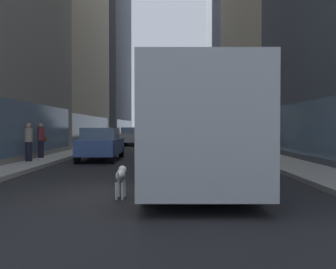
{
  "coord_description": "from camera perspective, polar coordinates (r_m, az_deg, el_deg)",
  "views": [
    {
      "loc": [
        0.51,
        -9.56,
        1.65
      ],
      "look_at": [
        0.48,
        3.72,
        1.4
      ],
      "focal_mm": 42.05,
      "sensor_mm": 36.0,
      "label": 1
    }
  ],
  "objects": [
    {
      "name": "ground_plane",
      "position": [
        44.59,
        -0.52,
        -1.03
      ],
      "size": [
        120.0,
        120.0,
        0.0
      ],
      "primitive_type": "plane",
      "color": "#232326"
    },
    {
      "name": "sidewalk_left",
      "position": [
        45.02,
        -7.8,
        -0.93
      ],
      "size": [
        2.4,
        110.0,
        0.15
      ],
      "primitive_type": "cube",
      "color": "#ADA89E",
      "rests_on": "ground"
    },
    {
      "name": "sidewalk_right",
      "position": [
        44.89,
        6.77,
        -0.93
      ],
      "size": [
        2.4,
        110.0,
        0.15
      ],
      "primitive_type": "cube",
      "color": "#ADA89E",
      "rests_on": "ground"
    },
    {
      "name": "building_left_far",
      "position": [
        70.41,
        -10.42,
        15.76
      ],
      "size": [
        10.21,
        23.67,
        39.02
      ],
      "color": "#4C515B",
      "rests_on": "ground"
    },
    {
      "name": "building_right_far",
      "position": [
        66.74,
        10.45,
        17.63
      ],
      "size": [
        8.5,
        22.4,
        41.37
      ],
      "color": "slate",
      "rests_on": "ground"
    },
    {
      "name": "transit_bus",
      "position": [
        12.65,
        3.26,
        1.65
      ],
      "size": [
        2.78,
        11.53,
        3.05
      ],
      "color": "#999EA3",
      "rests_on": "ground"
    },
    {
      "name": "car_black_suv",
      "position": [
        41.39,
        -4.45,
        -0.06
      ],
      "size": [
        1.84,
        4.16,
        1.62
      ],
      "color": "black",
      "rests_on": "ground"
    },
    {
      "name": "car_white_van",
      "position": [
        26.88,
        5.02,
        -0.68
      ],
      "size": [
        1.76,
        4.65,
        1.62
      ],
      "color": "silver",
      "rests_on": "ground"
    },
    {
      "name": "car_blue_hatchback",
      "position": [
        19.74,
        -9.53,
        -1.33
      ],
      "size": [
        1.78,
        4.46,
        1.62
      ],
      "color": "#4C6BB7",
      "rests_on": "ground"
    },
    {
      "name": "car_silver_sedan",
      "position": [
        35.52,
        -5.21,
        -0.26
      ],
      "size": [
        1.74,
        4.1,
        1.62
      ],
      "color": "#B7BABF",
      "rests_on": "ground"
    },
    {
      "name": "box_truck",
      "position": [
        38.94,
        1.15,
        1.11
      ],
      "size": [
        2.3,
        7.5,
        3.05
      ],
      "color": "#19519E",
      "rests_on": "ground"
    },
    {
      "name": "dalmatian_dog",
      "position": [
        9.29,
        -6.71,
        -5.97
      ],
      "size": [
        0.22,
        0.96,
        0.72
      ],
      "color": "white",
      "rests_on": "ground"
    },
    {
      "name": "pedestrian_with_handbag",
      "position": [
        20.21,
        -17.79,
        -0.78
      ],
      "size": [
        0.45,
        0.34,
        1.69
      ],
      "color": "#1E1E2D",
      "rests_on": "sidewalk_left"
    },
    {
      "name": "pedestrian_in_coat",
      "position": [
        18.31,
        -19.42,
        -0.98
      ],
      "size": [
        0.34,
        0.34,
        1.69
      ],
      "color": "#1E1E2D",
      "rests_on": "sidewalk_left"
    }
  ]
}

